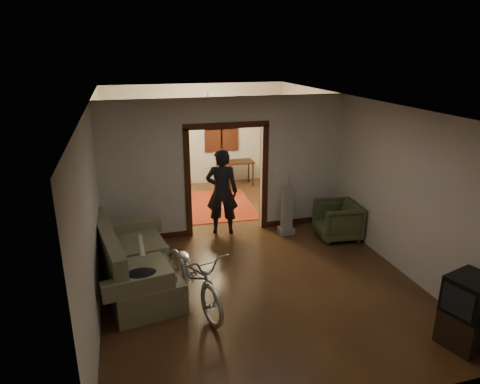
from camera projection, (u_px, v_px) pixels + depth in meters
name	position (u px, v px, depth m)	size (l,w,h in m)	color
floor	(236.00, 245.00, 8.46)	(5.00, 8.50, 0.01)	#351F11
ceiling	(235.00, 101.00, 7.57)	(5.00, 8.50, 0.01)	white
wall_back	(197.00, 135.00, 11.89)	(5.00, 0.02, 2.80)	beige
wall_left	(96.00, 188.00, 7.38)	(0.02, 8.50, 2.80)	beige
wall_right	(355.00, 168.00, 8.64)	(0.02, 8.50, 2.80)	beige
partition_wall	(226.00, 167.00, 8.70)	(5.00, 0.14, 2.80)	beige
door_casing	(226.00, 181.00, 8.79)	(1.74, 0.20, 2.32)	#35160C
far_window	(221.00, 129.00, 11.99)	(0.98, 0.06, 1.28)	black
chandelier	(208.00, 109.00, 9.99)	(0.24, 0.24, 0.24)	#FFE0A5
light_switch	(276.00, 171.00, 8.94)	(0.08, 0.01, 0.12)	silver
sofa	(136.00, 257.00, 6.85)	(1.00, 2.23, 1.03)	brown
rolled_paper	(141.00, 247.00, 7.14)	(0.11, 0.11, 0.87)	beige
jacket	(141.00, 275.00, 5.98)	(0.49, 0.36, 0.14)	black
bicycle	(193.00, 275.00, 6.35)	(0.65, 1.87, 0.98)	silver
armchair	(338.00, 220.00, 8.66)	(0.81, 0.83, 0.76)	#3D4728
tv_stand	(465.00, 327.00, 5.55)	(0.55, 0.50, 0.50)	black
crt_tv	(471.00, 295.00, 5.40)	(0.56, 0.51, 0.49)	black
vacuum	(287.00, 210.00, 8.83)	(0.32, 0.25, 1.04)	gray
person	(222.00, 192.00, 8.75)	(0.66, 0.43, 1.81)	black
oriental_rug	(216.00, 205.00, 10.59)	(1.76, 2.31, 0.02)	maroon
locker	(152.00, 159.00, 11.20)	(0.93, 0.52, 1.86)	#263A23
globe	(149.00, 121.00, 10.88)	(0.29, 0.29, 0.29)	#1E5972
desk	(236.00, 174.00, 12.03)	(0.94, 0.52, 0.69)	black
desk_chair	(222.00, 175.00, 11.48)	(0.41, 0.41, 0.92)	black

